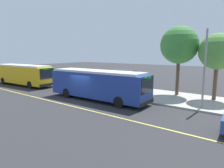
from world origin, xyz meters
name	(u,v)px	position (x,y,z in m)	size (l,w,h in m)	color
ground_plane	(83,100)	(0.00, 0.00, 0.00)	(120.00, 120.00, 0.00)	#2B2B2D
sidewalk_curb	(118,90)	(0.00, 6.00, 0.07)	(44.00, 6.40, 0.15)	#A8A399
lane_stripe_center	(65,104)	(0.00, -2.20, 0.00)	(36.00, 0.14, 0.01)	#E0D64C
transit_bus_main	(98,84)	(1.13, 1.01, 1.62)	(10.90, 2.92, 2.95)	navy
transit_bus_second	(23,74)	(-13.58, 1.21, 1.62)	(11.08, 3.33, 2.95)	gold
bus_shelter	(122,76)	(0.65, 5.92, 1.92)	(2.90, 1.60, 2.48)	#333338
waiting_bench	(121,87)	(0.64, 5.82, 0.63)	(1.60, 0.48, 0.95)	brown
route_sign_post	(128,79)	(2.95, 3.71, 1.96)	(0.44, 0.08, 2.80)	#333338
pedestrian_commuter	(131,87)	(3.20, 3.97, 1.12)	(0.24, 0.40, 1.69)	#282D47
street_tree_near_shelter	(179,45)	(6.79, 7.56, 5.44)	(3.92, 3.92, 7.28)	brown
street_tree_upstreet	(218,52)	(10.46, 7.54, 4.77)	(3.42, 3.42, 6.36)	brown
utility_pole	(205,69)	(10.24, 3.80, 3.35)	(0.16, 0.16, 6.40)	gray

